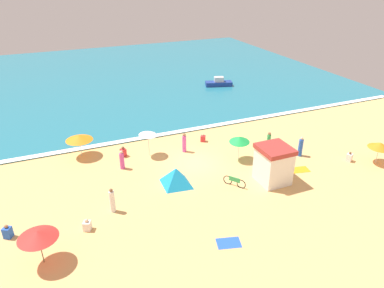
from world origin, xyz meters
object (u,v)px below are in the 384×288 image
object	(u,v)px
beach_umbrella_3	(38,235)
parked_bicycle	(234,181)
beach_umbrella_0	(79,138)
lifeguard_cabana	(273,164)
beach_umbrella_1	(239,139)
beachgoer_4	(281,153)
beach_tent	(176,176)
beachgoer_1	(349,157)
beachgoer_0	(87,225)
small_boat_0	(219,83)
beach_umbrella_2	(148,133)
beachgoer_2	(184,143)
beach_umbrella_4	(380,145)
beachgoer_9	(122,160)
beachgoer_8	(268,142)
beachgoer_3	(301,147)
beachgoer_7	(123,152)
beachgoer_6	(8,232)
beachgoer_10	(203,138)
beachgoer_5	(112,201)

from	to	relation	value
beach_umbrella_3	parked_bicycle	distance (m)	13.79
beach_umbrella_0	lifeguard_cabana	bearing A→B (deg)	-37.24
beach_umbrella_1	beachgoer_4	world-z (taller)	beach_umbrella_1
beach_tent	beachgoer_1	world-z (taller)	beach_tent
beachgoer_0	small_boat_0	xyz separation A→B (m)	(20.75, 23.27, 0.17)
beach_umbrella_2	beachgoer_2	xyz separation A→B (m)	(3.05, -0.55, -1.25)
beach_umbrella_3	beach_umbrella_4	world-z (taller)	beach_umbrella_3
beachgoer_9	beach_tent	bearing A→B (deg)	-51.05
parked_bicycle	beachgoer_4	distance (m)	5.67
beachgoer_8	beach_umbrella_0	bearing A→B (deg)	159.91
beach_umbrella_1	beachgoer_3	bearing A→B (deg)	-15.58
lifeguard_cabana	beachgoer_8	world-z (taller)	lifeguard_cabana
beach_umbrella_2	beachgoer_7	bearing A→B (deg)	161.69
beach_umbrella_1	beachgoer_6	distance (m)	17.93
beach_umbrella_1	parked_bicycle	world-z (taller)	beach_umbrella_1
lifeguard_cabana	beach_tent	bearing A→B (deg)	161.13
parked_bicycle	beachgoer_10	bearing A→B (deg)	82.91
parked_bicycle	beachgoer_0	world-z (taller)	beachgoer_0
beachgoer_5	beachgoer_6	world-z (taller)	beachgoer_5
beach_tent	beachgoer_0	bearing A→B (deg)	-158.73
beachgoer_5	beachgoer_8	bearing A→B (deg)	12.82
beach_umbrella_0	small_boat_0	bearing A→B (deg)	33.69
beachgoer_3	beachgoer_6	bearing A→B (deg)	-175.79
beach_tent	beachgoer_3	xyz separation A→B (m)	(11.40, 0.15, 0.13)
beachgoer_7	beachgoer_4	bearing A→B (deg)	-26.85
beach_umbrella_0	beachgoer_6	world-z (taller)	beach_umbrella_0
beachgoer_7	beachgoer_8	size ratio (longest dim) A/B	0.48
beachgoer_2	beachgoer_3	distance (m)	9.98
parked_bicycle	beachgoer_9	bearing A→B (deg)	140.87
beach_umbrella_1	small_boat_0	bearing A→B (deg)	68.02
beachgoer_2	small_boat_0	size ratio (longest dim) A/B	0.47
beach_umbrella_0	beachgoer_6	xyz separation A→B (m)	(-5.45, -8.92, -1.35)
beach_umbrella_4	beachgoer_10	bearing A→B (deg)	141.33
beach_umbrella_0	beach_umbrella_3	xyz separation A→B (m)	(-3.58, -11.92, 0.20)
beachgoer_0	beachgoer_8	bearing A→B (deg)	15.58
beach_umbrella_2	beachgoer_8	bearing A→B (deg)	-19.33
beachgoer_0	beachgoer_3	distance (m)	18.52
beach_umbrella_2	beachgoer_2	world-z (taller)	beach_umbrella_2
beach_umbrella_2	beachgoer_2	size ratio (longest dim) A/B	1.31
small_boat_0	beach_umbrella_1	bearing A→B (deg)	-111.98
beachgoer_8	beachgoer_9	distance (m)	12.63
beachgoer_1	beachgoer_6	distance (m)	26.04
beach_umbrella_2	parked_bicycle	size ratio (longest dim) A/B	1.54
small_boat_0	beachgoer_7	bearing A→B (deg)	-138.41
beach_umbrella_2	small_boat_0	world-z (taller)	beach_umbrella_2
parked_bicycle	beachgoer_5	world-z (taller)	beachgoer_5
beach_umbrella_3	beachgoer_8	world-z (taller)	beach_umbrella_3
beachgoer_8	beachgoer_3	bearing A→B (deg)	-38.24
beach_umbrella_0	beach_umbrella_4	size ratio (longest dim) A/B	1.24
beach_umbrella_1	parked_bicycle	xyz separation A→B (m)	(-2.28, -3.44, -1.52)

